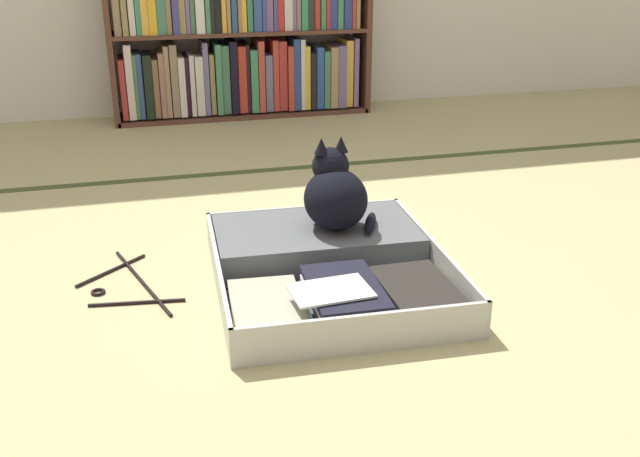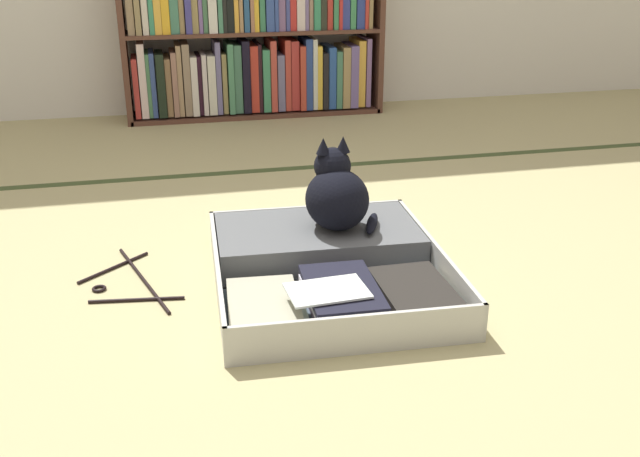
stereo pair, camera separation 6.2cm
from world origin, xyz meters
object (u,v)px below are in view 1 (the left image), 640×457
bookshelf (240,37)px  open_suitcase (327,263)px  black_cat (335,195)px  clothes_hanger (128,285)px

bookshelf → open_suitcase: 2.15m
bookshelf → black_cat: 2.00m
bookshelf → black_cat: size_ratio=5.06×
black_cat → clothes_hanger: bearing=-176.3°
bookshelf → black_cat: bookshelf is taller
open_suitcase → clothes_hanger: bearing=171.2°
black_cat → clothes_hanger: black_cat is taller
bookshelf → clothes_hanger: size_ratio=3.04×
black_cat → clothes_hanger: size_ratio=0.60×
black_cat → clothes_hanger: 0.67m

